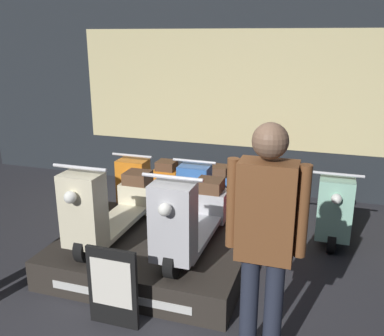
{
  "coord_description": "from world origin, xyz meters",
  "views": [
    {
      "loc": [
        1.31,
        -2.7,
        2.31
      ],
      "look_at": [
        -0.11,
        1.69,
        0.87
      ],
      "focal_mm": 40.0,
      "sensor_mm": 36.0,
      "label": 1
    }
  ],
  "objects_px": {
    "scooter_backrow_1": "(206,192)",
    "scooter_backrow_3": "(334,206)",
    "scooter_backrow_0": "(150,185)",
    "person_right_browsing": "(265,232)",
    "scooter_display_left": "(111,206)",
    "scooter_display_right": "(191,217)",
    "price_sign_board": "(113,287)",
    "scooter_backrow_2": "(267,199)"
  },
  "relations": [
    {
      "from": "scooter_backrow_1",
      "to": "scooter_backrow_3",
      "type": "bearing_deg",
      "value": 0.0
    },
    {
      "from": "scooter_backrow_0",
      "to": "person_right_browsing",
      "type": "xyz_separation_m",
      "value": [
        1.92,
        -2.44,
        0.71
      ]
    },
    {
      "from": "scooter_display_left",
      "to": "scooter_backrow_3",
      "type": "bearing_deg",
      "value": 34.33
    },
    {
      "from": "scooter_display_left",
      "to": "scooter_display_right",
      "type": "bearing_deg",
      "value": 0.0
    },
    {
      "from": "scooter_display_left",
      "to": "scooter_backrow_3",
      "type": "relative_size",
      "value": 1.0
    },
    {
      "from": "price_sign_board",
      "to": "scooter_display_left",
      "type": "bearing_deg",
      "value": 117.95
    },
    {
      "from": "scooter_display_left",
      "to": "person_right_browsing",
      "type": "height_order",
      "value": "person_right_browsing"
    },
    {
      "from": "scooter_backrow_0",
      "to": "person_right_browsing",
      "type": "distance_m",
      "value": 3.18
    },
    {
      "from": "scooter_display_left",
      "to": "scooter_display_right",
      "type": "distance_m",
      "value": 0.86
    },
    {
      "from": "scooter_display_left",
      "to": "scooter_backrow_3",
      "type": "xyz_separation_m",
      "value": [
        2.18,
        1.49,
        -0.31
      ]
    },
    {
      "from": "scooter_backrow_2",
      "to": "scooter_backrow_3",
      "type": "bearing_deg",
      "value": 0.0
    },
    {
      "from": "scooter_backrow_3",
      "to": "price_sign_board",
      "type": "relative_size",
      "value": 2.21
    },
    {
      "from": "scooter_display_left",
      "to": "scooter_display_right",
      "type": "relative_size",
      "value": 1.0
    },
    {
      "from": "scooter_display_right",
      "to": "person_right_browsing",
      "type": "bearing_deg",
      "value": -49.06
    },
    {
      "from": "scooter_backrow_1",
      "to": "person_right_browsing",
      "type": "bearing_deg",
      "value": -65.47
    },
    {
      "from": "scooter_backrow_3",
      "to": "person_right_browsing",
      "type": "xyz_separation_m",
      "value": [
        -0.49,
        -2.44,
        0.71
      ]
    },
    {
      "from": "scooter_backrow_0",
      "to": "person_right_browsing",
      "type": "bearing_deg",
      "value": -51.9
    },
    {
      "from": "scooter_backrow_2",
      "to": "price_sign_board",
      "type": "bearing_deg",
      "value": -110.54
    },
    {
      "from": "scooter_display_right",
      "to": "price_sign_board",
      "type": "relative_size",
      "value": 2.21
    },
    {
      "from": "scooter_backrow_3",
      "to": "price_sign_board",
      "type": "distance_m",
      "value": 2.93
    },
    {
      "from": "scooter_backrow_1",
      "to": "price_sign_board",
      "type": "distance_m",
      "value": 2.39
    },
    {
      "from": "scooter_display_left",
      "to": "person_right_browsing",
      "type": "bearing_deg",
      "value": -29.52
    },
    {
      "from": "scooter_display_left",
      "to": "scooter_backrow_0",
      "type": "relative_size",
      "value": 1.0
    },
    {
      "from": "person_right_browsing",
      "to": "scooter_display_right",
      "type": "bearing_deg",
      "value": 130.94
    },
    {
      "from": "scooter_backrow_0",
      "to": "person_right_browsing",
      "type": "height_order",
      "value": "person_right_browsing"
    },
    {
      "from": "scooter_backrow_3",
      "to": "scooter_backrow_1",
      "type": "bearing_deg",
      "value": 180.0
    },
    {
      "from": "scooter_backrow_2",
      "to": "scooter_backrow_3",
      "type": "relative_size",
      "value": 1.0
    },
    {
      "from": "scooter_backrow_2",
      "to": "person_right_browsing",
      "type": "relative_size",
      "value": 0.86
    },
    {
      "from": "price_sign_board",
      "to": "person_right_browsing",
      "type": "bearing_deg",
      "value": -2.47
    },
    {
      "from": "scooter_display_left",
      "to": "scooter_backrow_0",
      "type": "bearing_deg",
      "value": 98.62
    },
    {
      "from": "scooter_backrow_0",
      "to": "scooter_backrow_1",
      "type": "relative_size",
      "value": 1.0
    },
    {
      "from": "scooter_backrow_0",
      "to": "scooter_display_right",
      "type": "bearing_deg",
      "value": -53.86
    },
    {
      "from": "price_sign_board",
      "to": "scooter_backrow_3",
      "type": "bearing_deg",
      "value": 54.64
    },
    {
      "from": "scooter_display_right",
      "to": "scooter_backrow_0",
      "type": "height_order",
      "value": "scooter_display_right"
    },
    {
      "from": "scooter_backrow_2",
      "to": "price_sign_board",
      "type": "xyz_separation_m",
      "value": [
        -0.9,
        -2.39,
        0.01
      ]
    },
    {
      "from": "scooter_backrow_3",
      "to": "person_right_browsing",
      "type": "bearing_deg",
      "value": -101.26
    },
    {
      "from": "scooter_display_left",
      "to": "person_right_browsing",
      "type": "xyz_separation_m",
      "value": [
        1.69,
        -0.96,
        0.4
      ]
    },
    {
      "from": "price_sign_board",
      "to": "scooter_backrow_2",
      "type": "bearing_deg",
      "value": 69.46
    },
    {
      "from": "scooter_display_left",
      "to": "scooter_backrow_1",
      "type": "xyz_separation_m",
      "value": [
        0.58,
        1.49,
        -0.31
      ]
    },
    {
      "from": "scooter_display_right",
      "to": "price_sign_board",
      "type": "bearing_deg",
      "value": -112.79
    },
    {
      "from": "scooter_display_right",
      "to": "scooter_backrow_1",
      "type": "distance_m",
      "value": 1.54
    },
    {
      "from": "scooter_backrow_1",
      "to": "scooter_backrow_2",
      "type": "bearing_deg",
      "value": 0.0
    }
  ]
}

